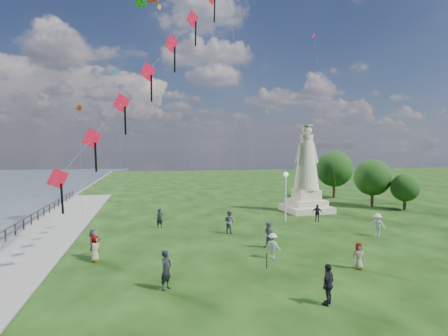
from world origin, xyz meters
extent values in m
cube|color=slate|center=(-14.00, 8.00, 0.05)|extent=(5.00, 60.00, 0.10)
cylinder|color=black|center=(-16.30, 12.00, 0.50)|extent=(0.11, 0.11, 1.00)
cylinder|color=black|center=(-16.30, 14.00, 0.50)|extent=(0.11, 0.11, 1.00)
cylinder|color=black|center=(-16.30, 16.00, 0.50)|extent=(0.11, 0.11, 1.00)
cylinder|color=black|center=(-16.30, 18.00, 0.50)|extent=(0.11, 0.11, 1.00)
cylinder|color=black|center=(-16.30, 20.00, 0.50)|extent=(0.11, 0.11, 1.00)
cylinder|color=black|center=(-16.30, 22.00, 0.50)|extent=(0.11, 0.11, 1.00)
cylinder|color=black|center=(-16.30, 24.00, 0.50)|extent=(0.11, 0.11, 1.00)
cylinder|color=black|center=(-16.30, 26.00, 0.50)|extent=(0.11, 0.11, 1.00)
cylinder|color=black|center=(-16.30, 28.00, 0.50)|extent=(0.11, 0.11, 1.00)
cylinder|color=black|center=(-16.30, 30.00, 0.50)|extent=(0.11, 0.11, 1.00)
cylinder|color=black|center=(-16.30, 32.00, 0.50)|extent=(0.11, 0.11, 1.00)
cylinder|color=black|center=(-16.30, 34.00, 0.50)|extent=(0.11, 0.11, 1.00)
cylinder|color=black|center=(-16.30, 36.00, 0.50)|extent=(0.11, 0.11, 1.00)
cube|color=beige|center=(10.37, 20.18, 0.32)|extent=(4.85, 4.85, 0.65)
cube|color=beige|center=(10.37, 20.18, 0.97)|extent=(3.69, 3.69, 0.65)
cube|color=beige|center=(10.37, 20.18, 1.84)|extent=(2.54, 2.54, 1.08)
cylinder|color=beige|center=(10.37, 20.18, 8.02)|extent=(1.38, 1.38, 0.43)
sphere|color=beige|center=(10.37, 20.18, 8.69)|extent=(1.00, 1.00, 1.00)
cylinder|color=beige|center=(10.37, 20.18, 9.21)|extent=(1.19, 1.19, 0.11)
cylinder|color=silver|center=(6.29, 15.44, 2.14)|extent=(0.13, 0.13, 4.29)
sphere|color=white|center=(6.29, 15.44, 4.42)|extent=(0.43, 0.43, 0.43)
cylinder|color=#382314|center=(19.18, 21.71, 1.05)|extent=(0.36, 0.36, 2.09)
sphere|color=#0F3810|center=(19.18, 21.71, 3.40)|extent=(4.19, 4.19, 4.19)
cylinder|color=#382314|center=(21.38, 18.95, 0.76)|extent=(0.36, 0.36, 1.52)
sphere|color=#0F3810|center=(21.38, 18.95, 2.48)|extent=(3.05, 3.05, 3.05)
cylinder|color=#382314|center=(18.43, 29.44, 1.21)|extent=(0.36, 0.36, 2.43)
sphere|color=#0F3810|center=(18.43, 29.44, 3.94)|extent=(4.85, 4.85, 4.85)
imported|color=black|center=(-5.27, 0.94, 0.97)|extent=(0.81, 0.85, 1.95)
imported|color=#595960|center=(1.95, 7.04, 0.92)|extent=(1.02, 1.02, 1.83)
imported|color=silver|center=(1.47, 4.78, 0.79)|extent=(1.09, 1.10, 1.58)
imported|color=black|center=(1.67, -2.22, 0.93)|extent=(1.17, 1.15, 1.85)
imported|color=#595960|center=(5.62, 1.92, 0.75)|extent=(0.81, 0.60, 1.50)
imported|color=#595960|center=(-9.49, 7.01, 0.94)|extent=(0.86, 1.79, 1.88)
imported|color=black|center=(-5.23, 15.01, 0.83)|extent=(0.70, 0.57, 1.66)
imported|color=#595960|center=(0.21, 11.98, 0.93)|extent=(1.01, 1.05, 1.86)
imported|color=silver|center=(11.29, 8.68, 0.89)|extent=(1.26, 1.20, 1.78)
imported|color=black|center=(9.16, 14.89, 0.81)|extent=(1.07, 0.91, 1.62)
imported|color=#595960|center=(-9.32, 6.25, 0.80)|extent=(0.69, 0.89, 1.61)
cube|color=red|center=(-10.24, 1.52, 5.47)|extent=(0.87, 0.64, 1.03)
cube|color=black|center=(-10.06, 1.42, 4.52)|extent=(0.10, 0.28, 1.48)
cube|color=red|center=(-8.84, 2.60, 7.39)|extent=(0.87, 0.64, 1.03)
cube|color=black|center=(-8.66, 2.50, 6.44)|extent=(0.10, 0.28, 1.48)
cube|color=red|center=(-7.44, 3.68, 9.30)|extent=(0.87, 0.64, 1.03)
cube|color=black|center=(-7.26, 3.58, 8.35)|extent=(0.10, 0.28, 1.48)
cube|color=red|center=(-6.04, 4.76, 11.22)|extent=(0.87, 0.64, 1.03)
cube|color=black|center=(-5.86, 4.66, 10.27)|extent=(0.10, 0.28, 1.48)
cube|color=red|center=(-4.64, 5.84, 13.14)|extent=(0.87, 0.64, 1.03)
cube|color=black|center=(-4.46, 5.74, 12.19)|extent=(0.10, 0.28, 1.48)
cube|color=red|center=(-3.24, 6.92, 15.05)|extent=(0.87, 0.64, 1.03)
cube|color=black|center=(-3.06, 6.82, 14.10)|extent=(0.10, 0.28, 1.48)
cube|color=black|center=(-1.66, 7.90, 16.02)|extent=(0.10, 0.28, 1.48)
cylinder|color=black|center=(0.50, 3.00, 0.45)|extent=(0.06, 0.06, 0.90)
cube|color=green|center=(-6.34, 0.43, 13.50)|extent=(0.60, 0.66, 0.31)
cube|color=#167984|center=(-9.25, 21.74, 14.35)|extent=(0.51, 0.39, 0.57)
cylinder|color=#595959|center=(-8.75, 19.24, 7.20)|extent=(1.02, 5.02, 14.31)
cube|color=red|center=(12.73, 24.09, 19.80)|extent=(0.51, 0.39, 0.57)
cylinder|color=#595959|center=(13.23, 21.59, 9.92)|extent=(1.02, 5.02, 19.75)
cube|color=orange|center=(-4.72, 28.98, 23.58)|extent=(0.51, 0.39, 0.57)
cylinder|color=#595959|center=(-4.22, 26.48, 11.81)|extent=(1.02, 5.02, 23.53)
cube|color=green|center=(8.50, 28.31, 11.33)|extent=(0.51, 0.39, 0.57)
cylinder|color=#595959|center=(9.00, 25.81, 5.69)|extent=(1.02, 5.02, 11.29)
cube|color=#E1400E|center=(-12.29, 18.97, 10.48)|extent=(0.51, 0.39, 0.57)
cylinder|color=#595959|center=(-11.79, 16.47, 5.26)|extent=(1.02, 5.02, 10.44)
cylinder|color=#595959|center=(2.21, 22.40, 16.15)|extent=(1.02, 5.02, 32.21)
camera|label=1|loc=(-5.95, -17.16, 6.99)|focal=30.00mm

